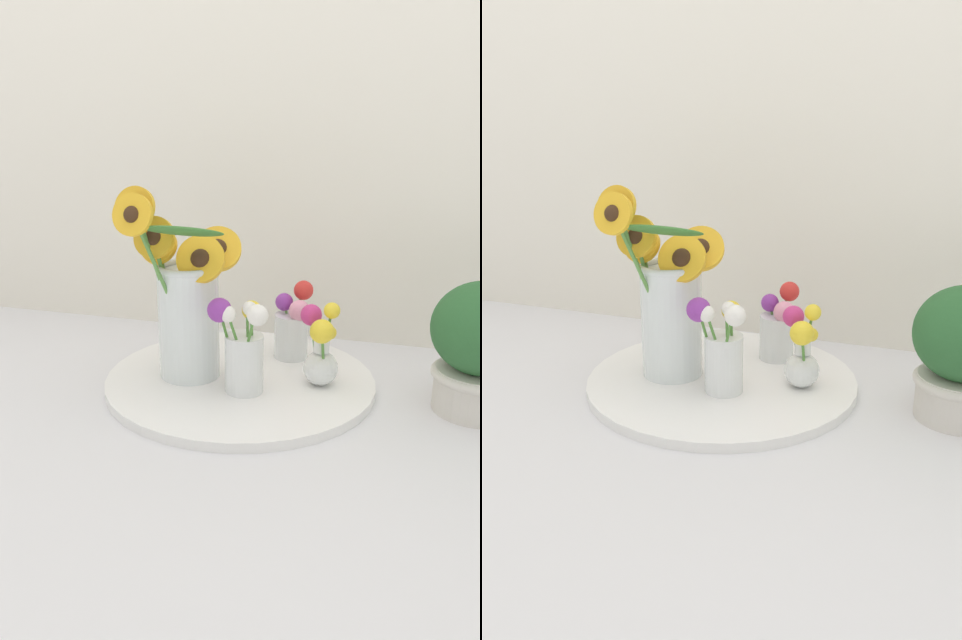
{
  "view_description": "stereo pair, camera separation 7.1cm",
  "coord_description": "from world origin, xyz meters",
  "views": [
    {
      "loc": [
        0.27,
        -0.97,
        0.51
      ],
      "look_at": [
        -0.04,
        0.1,
        0.13
      ],
      "focal_mm": 35.0,
      "sensor_mm": 36.0,
      "label": 1
    },
    {
      "loc": [
        0.34,
        -0.95,
        0.51
      ],
      "look_at": [
        -0.04,
        0.1,
        0.13
      ],
      "focal_mm": 35.0,
      "sensor_mm": 36.0,
      "label": 2
    }
  ],
  "objects": [
    {
      "name": "vase_small_center",
      "position": [
        -0.01,
        0.03,
        0.1
      ],
      "size": [
        0.11,
        0.1,
        0.18
      ],
      "color": "white",
      "rests_on": "serving_tray"
    },
    {
      "name": "wall_back",
      "position": [
        0.0,
        0.44,
        0.7
      ],
      "size": [
        3.6,
        0.06,
        1.4
      ],
      "color": "white",
      "rests_on": "ground_plane"
    },
    {
      "name": "vase_bulb_right",
      "position": [
        0.12,
        0.1,
        0.09
      ],
      "size": [
        0.08,
        0.1,
        0.16
      ],
      "color": "white",
      "rests_on": "serving_tray"
    },
    {
      "name": "ground_plane",
      "position": [
        0.0,
        0.0,
        0.0
      ],
      "size": [
        6.0,
        6.0,
        0.0
      ],
      "primitive_type": "plane",
      "color": "silver"
    },
    {
      "name": "vase_small_back",
      "position": [
        0.04,
        0.23,
        0.09
      ],
      "size": [
        0.08,
        0.08,
        0.16
      ],
      "color": "white",
      "rests_on": "serving_tray"
    },
    {
      "name": "serving_tray",
      "position": [
        -0.04,
        0.1,
        0.01
      ],
      "size": [
        0.52,
        0.52,
        0.02
      ],
      "color": "white",
      "rests_on": "ground_plane"
    },
    {
      "name": "mason_jar_sunflowers",
      "position": [
        -0.14,
        0.07,
        0.16
      ],
      "size": [
        0.22,
        0.18,
        0.37
      ],
      "color": "silver",
      "rests_on": "serving_tray"
    }
  ]
}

